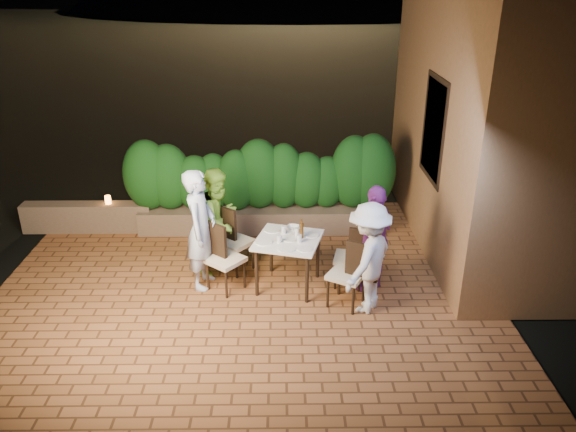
{
  "coord_description": "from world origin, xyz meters",
  "views": [
    {
      "loc": [
        0.54,
        -6.56,
        4.17
      ],
      "look_at": [
        0.63,
        0.5,
        1.05
      ],
      "focal_mm": 35.0,
      "sensor_mm": 36.0,
      "label": 1
    }
  ],
  "objects_px": {
    "chair_left_back": "(235,241)",
    "diner_green": "(219,220)",
    "diner_purple": "(375,239)",
    "dining_table": "(288,263)",
    "diner_white": "(368,258)",
    "chair_right_front": "(347,273)",
    "parapet_lamp": "(108,200)",
    "chair_right_back": "(349,256)",
    "bowl": "(293,227)",
    "beer_bottle": "(302,229)",
    "diner_blue": "(201,229)",
    "chair_left_front": "(225,258)"
  },
  "relations": [
    {
      "from": "dining_table",
      "to": "diner_white",
      "type": "height_order",
      "value": "diner_white"
    },
    {
      "from": "chair_left_back",
      "to": "chair_right_back",
      "type": "xyz_separation_m",
      "value": [
        1.64,
        -0.45,
        -0.04
      ]
    },
    {
      "from": "chair_left_front",
      "to": "chair_right_back",
      "type": "height_order",
      "value": "chair_left_front"
    },
    {
      "from": "bowl",
      "to": "chair_left_front",
      "type": "relative_size",
      "value": 0.18
    },
    {
      "from": "chair_right_front",
      "to": "parapet_lamp",
      "type": "height_order",
      "value": "chair_right_front"
    },
    {
      "from": "chair_right_back",
      "to": "dining_table",
      "type": "bearing_deg",
      "value": 14.85
    },
    {
      "from": "diner_white",
      "to": "chair_right_back",
      "type": "bearing_deg",
      "value": -131.56
    },
    {
      "from": "diner_green",
      "to": "parapet_lamp",
      "type": "distance_m",
      "value": 2.45
    },
    {
      "from": "diner_purple",
      "to": "parapet_lamp",
      "type": "distance_m",
      "value": 4.68
    },
    {
      "from": "chair_left_back",
      "to": "parapet_lamp",
      "type": "distance_m",
      "value": 2.67
    },
    {
      "from": "dining_table",
      "to": "diner_purple",
      "type": "xyz_separation_m",
      "value": [
        1.19,
        -0.07,
        0.41
      ]
    },
    {
      "from": "diner_purple",
      "to": "parapet_lamp",
      "type": "xyz_separation_m",
      "value": [
        -4.23,
        1.98,
        -0.21
      ]
    },
    {
      "from": "dining_table",
      "to": "diner_blue",
      "type": "bearing_deg",
      "value": 176.84
    },
    {
      "from": "bowl",
      "to": "diner_green",
      "type": "height_order",
      "value": "diner_green"
    },
    {
      "from": "bowl",
      "to": "diner_white",
      "type": "height_order",
      "value": "diner_white"
    },
    {
      "from": "dining_table",
      "to": "parapet_lamp",
      "type": "distance_m",
      "value": 3.59
    },
    {
      "from": "chair_left_front",
      "to": "diner_blue",
      "type": "distance_m",
      "value": 0.53
    },
    {
      "from": "chair_right_front",
      "to": "diner_green",
      "type": "height_order",
      "value": "diner_green"
    },
    {
      "from": "chair_left_back",
      "to": "diner_green",
      "type": "relative_size",
      "value": 0.61
    },
    {
      "from": "parapet_lamp",
      "to": "bowl",
      "type": "bearing_deg",
      "value": -26.87
    },
    {
      "from": "beer_bottle",
      "to": "chair_left_back",
      "type": "xyz_separation_m",
      "value": [
        -0.96,
        0.46,
        -0.41
      ]
    },
    {
      "from": "chair_left_back",
      "to": "diner_green",
      "type": "distance_m",
      "value": 0.39
    },
    {
      "from": "diner_green",
      "to": "diner_white",
      "type": "height_order",
      "value": "diner_green"
    },
    {
      "from": "beer_bottle",
      "to": "chair_right_back",
      "type": "relative_size",
      "value": 0.32
    },
    {
      "from": "dining_table",
      "to": "bowl",
      "type": "bearing_deg",
      "value": 76.86
    },
    {
      "from": "dining_table",
      "to": "diner_purple",
      "type": "height_order",
      "value": "diner_purple"
    },
    {
      "from": "diner_purple",
      "to": "chair_right_front",
      "type": "bearing_deg",
      "value": -13.45
    },
    {
      "from": "chair_right_front",
      "to": "diner_blue",
      "type": "height_order",
      "value": "diner_blue"
    },
    {
      "from": "chair_left_back",
      "to": "diner_white",
      "type": "distance_m",
      "value": 2.13
    },
    {
      "from": "chair_left_back",
      "to": "chair_right_front",
      "type": "xyz_separation_m",
      "value": [
        1.55,
        -0.98,
        -0.0
      ]
    },
    {
      "from": "dining_table",
      "to": "chair_right_front",
      "type": "relative_size",
      "value": 0.89
    },
    {
      "from": "parapet_lamp",
      "to": "chair_left_back",
      "type": "bearing_deg",
      "value": -32.03
    },
    {
      "from": "diner_green",
      "to": "diner_purple",
      "type": "distance_m",
      "value": 2.28
    },
    {
      "from": "chair_left_front",
      "to": "diner_green",
      "type": "relative_size",
      "value": 0.61
    },
    {
      "from": "chair_left_back",
      "to": "chair_right_front",
      "type": "bearing_deg",
      "value": 6.2
    },
    {
      "from": "dining_table",
      "to": "diner_white",
      "type": "bearing_deg",
      "value": -30.32
    },
    {
      "from": "beer_bottle",
      "to": "diner_purple",
      "type": "relative_size",
      "value": 0.18
    },
    {
      "from": "parapet_lamp",
      "to": "chair_right_back",
      "type": "bearing_deg",
      "value": -25.54
    },
    {
      "from": "diner_green",
      "to": "parapet_lamp",
      "type": "relative_size",
      "value": 11.29
    },
    {
      "from": "diner_purple",
      "to": "diner_green",
      "type": "bearing_deg",
      "value": -74.11
    },
    {
      "from": "bowl",
      "to": "diner_blue",
      "type": "bearing_deg",
      "value": -168.6
    },
    {
      "from": "chair_right_back",
      "to": "diner_blue",
      "type": "xyz_separation_m",
      "value": [
        -2.07,
        0.03,
        0.42
      ]
    },
    {
      "from": "dining_table",
      "to": "diner_white",
      "type": "relative_size",
      "value": 0.56
    },
    {
      "from": "chair_right_back",
      "to": "parapet_lamp",
      "type": "bearing_deg",
      "value": -13.22
    },
    {
      "from": "beer_bottle",
      "to": "chair_left_front",
      "type": "height_order",
      "value": "beer_bottle"
    },
    {
      "from": "bowl",
      "to": "chair_right_back",
      "type": "relative_size",
      "value": 0.19
    },
    {
      "from": "chair_left_front",
      "to": "parapet_lamp",
      "type": "relative_size",
      "value": 6.86
    },
    {
      "from": "dining_table",
      "to": "diner_green",
      "type": "height_order",
      "value": "diner_green"
    },
    {
      "from": "chair_left_back",
      "to": "parapet_lamp",
      "type": "bearing_deg",
      "value": -173.53
    },
    {
      "from": "bowl",
      "to": "diner_green",
      "type": "distance_m",
      "value": 1.1
    }
  ]
}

